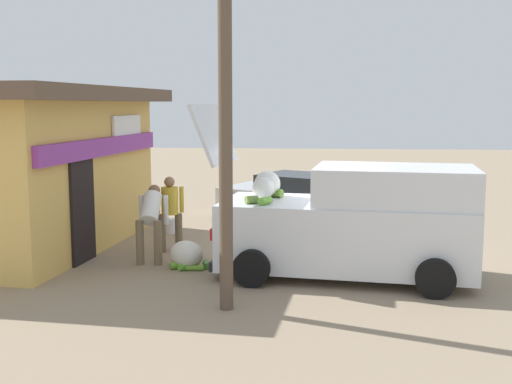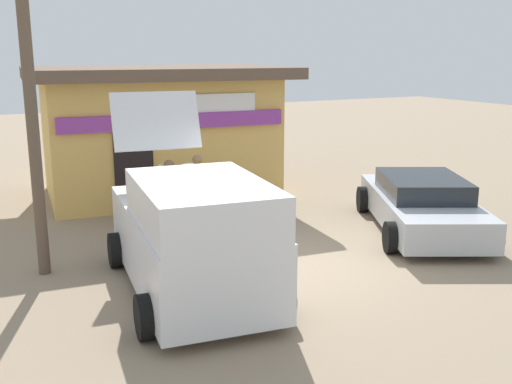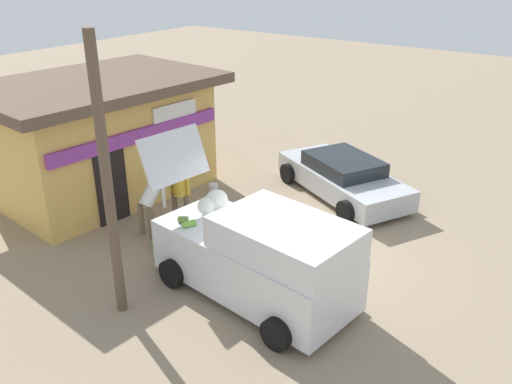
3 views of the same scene
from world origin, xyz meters
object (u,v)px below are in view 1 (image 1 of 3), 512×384
object	(u,v)px
unloaded_banana_pile	(187,255)
customer_bending	(151,217)
delivery_van	(355,222)
paint_bucket	(171,226)
storefront_bar	(21,166)
parked_sedan	(303,197)
vendor_standing	(170,209)

from	to	relation	value
unloaded_banana_pile	customer_bending	bearing A→B (deg)	68.20
delivery_van	paint_bucket	world-z (taller)	delivery_van
delivery_van	unloaded_banana_pile	bearing A→B (deg)	83.24
storefront_bar	paint_bucket	xyz separation A→B (m)	(1.63, -2.76, -1.55)
delivery_van	storefront_bar	bearing A→B (deg)	75.67
parked_sedan	paint_bucket	size ratio (longest dim) A/B	13.92
vendor_standing	customer_bending	distance (m)	0.91
delivery_van	unloaded_banana_pile	xyz separation A→B (m)	(0.36, 3.03, -0.74)
vendor_standing	customer_bending	xyz separation A→B (m)	(-0.90, 0.16, -0.00)
vendor_standing	parked_sedan	bearing A→B (deg)	-33.16
storefront_bar	delivery_van	bearing A→B (deg)	-104.33
delivery_van	vendor_standing	xyz separation A→B (m)	(1.55, 3.61, -0.08)
delivery_van	parked_sedan	size ratio (longest dim) A/B	1.04
delivery_van	paint_bucket	size ratio (longest dim) A/B	14.45
unloaded_banana_pile	parked_sedan	bearing A→B (deg)	-21.51
vendor_standing	unloaded_banana_pile	size ratio (longest dim) A/B	1.63
parked_sedan	vendor_standing	distance (m)	4.82
storefront_bar	paint_bucket	bearing A→B (deg)	-59.45
delivery_van	customer_bending	size ratio (longest dim) A/B	3.38
unloaded_banana_pile	paint_bucket	bearing A→B (deg)	18.17
delivery_van	unloaded_banana_pile	size ratio (longest dim) A/B	5.21
storefront_bar	parked_sedan	distance (m)	7.06
vendor_standing	customer_bending	bearing A→B (deg)	169.99
storefront_bar	unloaded_banana_pile	size ratio (longest dim) A/B	7.31
storefront_bar	delivery_van	world-z (taller)	storefront_bar
vendor_standing	customer_bending	world-z (taller)	vendor_standing
storefront_bar	unloaded_banana_pile	distance (m)	4.26
parked_sedan	vendor_standing	xyz separation A→B (m)	(-4.03, 2.63, 0.32)
storefront_bar	paint_bucket	distance (m)	3.56
vendor_standing	unloaded_banana_pile	distance (m)	1.48
storefront_bar	customer_bending	bearing A→B (deg)	-109.70
vendor_standing	paint_bucket	bearing A→B (deg)	12.79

